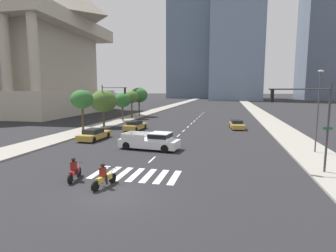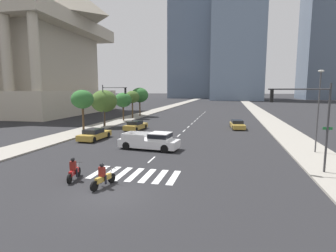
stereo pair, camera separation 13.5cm
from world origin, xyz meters
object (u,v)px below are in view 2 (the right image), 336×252
at_px(traffic_signal_near, 306,112).
at_px(street_lamp_east, 319,105).
at_px(street_tree_second, 104,101).
at_px(street_tree_fifth, 140,95).
at_px(sedan_gold_1, 237,125).
at_px(motorcycle_lead, 74,171).
at_px(sedan_gold_2, 136,126).
at_px(street_tree_nearest, 82,99).
at_px(pickup_truck, 152,141).
at_px(street_tree_third, 123,100).
at_px(street_tree_fourth, 132,97).
at_px(motorcycle_trailing, 103,177).
at_px(sedan_gold_0, 94,135).
at_px(traffic_signal_far, 111,99).

xyz_separation_m(traffic_signal_near, street_lamp_east, (2.60, 6.26, 0.15)).
relative_size(street_tree_second, street_tree_fifth, 0.92).
bearing_deg(traffic_signal_near, sedan_gold_1, -79.62).
distance_m(motorcycle_lead, sedan_gold_2, 21.40).
bearing_deg(street_tree_nearest, sedan_gold_2, 36.52).
bearing_deg(street_tree_nearest, pickup_truck, -32.17).
xyz_separation_m(street_lamp_east, street_tree_fifth, (-26.39, 28.56, 0.19)).
bearing_deg(sedan_gold_1, pickup_truck, -33.40).
relative_size(sedan_gold_1, sedan_gold_2, 1.03).
relative_size(street_tree_third, street_tree_fourth, 0.94).
relative_size(motorcycle_lead, sedan_gold_1, 0.42).
bearing_deg(sedan_gold_1, street_tree_fourth, -121.41).
distance_m(motorcycle_trailing, sedan_gold_0, 15.81).
bearing_deg(street_tree_nearest, sedan_gold_1, 23.89).
distance_m(motorcycle_trailing, sedan_gold_2, 22.62).
xyz_separation_m(sedan_gold_1, traffic_signal_near, (3.81, -20.82, 3.65)).
bearing_deg(motorcycle_lead, street_lamp_east, -68.05).
relative_size(traffic_signal_near, traffic_signal_far, 0.96).
height_order(motorcycle_lead, street_tree_fifth, street_tree_fifth).
bearing_deg(street_tree_nearest, traffic_signal_far, 70.90).
height_order(sedan_gold_1, traffic_signal_near, traffic_signal_near).
distance_m(sedan_gold_1, street_tree_fourth, 22.43).
relative_size(street_tree_nearest, street_tree_fifth, 0.93).
distance_m(pickup_truck, traffic_signal_near, 13.51).
distance_m(street_tree_third, street_tree_fifth, 9.21).
bearing_deg(traffic_signal_far, pickup_truck, -51.48).
distance_m(motorcycle_trailing, street_tree_fifth, 42.26).
bearing_deg(traffic_signal_far, street_tree_fourth, 97.50).
xyz_separation_m(sedan_gold_2, traffic_signal_near, (18.04, -16.23, 3.63)).
relative_size(sedan_gold_2, street_tree_third, 0.94).
bearing_deg(sedan_gold_2, sedan_gold_1, -66.21).
bearing_deg(sedan_gold_0, traffic_signal_near, -109.50).
relative_size(sedan_gold_0, street_tree_fifth, 0.80).
distance_m(sedan_gold_0, street_tree_nearest, 6.62).
relative_size(pickup_truck, sedan_gold_0, 1.24).
bearing_deg(street_tree_second, street_tree_fourth, 90.00).
bearing_deg(street_tree_second, sedan_gold_1, 7.83).
relative_size(motorcycle_lead, traffic_signal_near, 0.34).
relative_size(pickup_truck, traffic_signal_far, 0.95).
distance_m(traffic_signal_near, street_tree_nearest, 26.63).
bearing_deg(sedan_gold_2, pickup_truck, -147.27).
relative_size(sedan_gold_0, street_tree_nearest, 0.86).
distance_m(pickup_truck, sedan_gold_1, 18.19).
height_order(motorcycle_trailing, sedan_gold_2, motorcycle_trailing).
distance_m(street_lamp_east, street_tree_nearest, 27.00).
bearing_deg(street_tree_second, street_tree_fifth, 90.00).
xyz_separation_m(motorcycle_trailing, traffic_signal_far, (-9.87, 22.65, 3.82)).
bearing_deg(traffic_signal_far, traffic_signal_near, -37.70).
bearing_deg(motorcycle_lead, pickup_truck, -24.87).
distance_m(street_tree_nearest, street_tree_second, 6.12).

